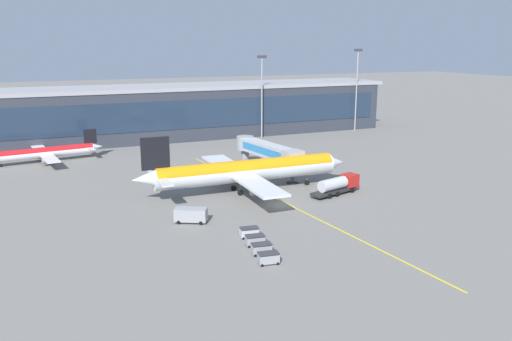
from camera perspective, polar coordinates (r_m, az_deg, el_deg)
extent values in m
plane|color=slate|center=(90.07, 2.56, -3.83)|extent=(700.00, 700.00, 0.00)
cube|color=yellow|center=(92.39, 2.83, -3.38)|extent=(7.22, 79.73, 0.01)
cube|color=#2D333D|center=(154.22, -15.13, 5.81)|extent=(165.37, 21.10, 14.37)
cube|color=#1E2D42|center=(143.73, -14.49, 5.59)|extent=(160.41, 0.16, 8.05)
cube|color=#99999E|center=(153.42, -15.31, 8.65)|extent=(168.68, 21.52, 1.00)
cylinder|color=silver|center=(97.02, -0.96, -0.09)|extent=(35.31, 4.54, 3.84)
cylinder|color=orange|center=(96.94, -0.96, 0.10)|extent=(34.60, 4.37, 3.69)
cone|color=silver|center=(105.29, 8.68, 0.85)|extent=(3.91, 3.72, 3.65)
cone|color=silver|center=(91.85, -12.14, -0.95)|extent=(4.67, 3.35, 3.26)
cube|color=black|center=(91.22, -11.02, 1.85)|extent=(5.00, 0.46, 5.76)
cube|color=silver|center=(95.92, -11.09, -0.16)|extent=(2.12, 6.18, 0.24)
cube|color=silver|center=(88.62, -10.08, -1.26)|extent=(2.12, 6.18, 0.24)
cube|color=silver|center=(105.10, -3.59, 0.80)|extent=(5.09, 14.89, 0.40)
cube|color=silver|center=(88.19, 0.37, -1.70)|extent=(5.09, 14.89, 0.40)
cylinder|color=#939399|center=(103.29, -2.57, -0.19)|extent=(3.00, 2.17, 2.11)
cylinder|color=#939399|center=(91.30, 0.29, -2.04)|extent=(3.00, 2.17, 2.11)
cylinder|color=black|center=(103.08, 5.62, -1.33)|extent=(1.01, 0.42, 1.00)
cylinder|color=slate|center=(102.82, 5.64, -0.77)|extent=(0.20, 0.20, 2.06)
cylinder|color=black|center=(98.74, -2.46, -1.94)|extent=(1.01, 0.42, 1.00)
cylinder|color=slate|center=(98.47, -2.47, -1.37)|extent=(0.20, 0.20, 2.06)
cylinder|color=black|center=(95.63, -1.75, -2.46)|extent=(1.01, 0.42, 1.00)
cylinder|color=slate|center=(95.34, -1.75, -1.87)|extent=(0.20, 0.20, 2.06)
cube|color=#B2B7BC|center=(110.35, 1.26, 2.29)|extent=(5.51, 19.06, 2.80)
cube|color=#2D84C6|center=(110.38, 1.28, 2.29)|extent=(5.22, 16.09, 1.54)
cube|color=#9EA3A8|center=(102.72, 4.10, 1.40)|extent=(4.00, 3.66, 2.94)
cylinder|color=#4C4C51|center=(103.48, 4.06, -0.41)|extent=(0.70, 0.70, 3.88)
cube|color=#262628|center=(103.93, 4.05, -1.37)|extent=(2.03, 2.03, 0.30)
cylinder|color=gray|center=(118.23, -1.20, 3.06)|extent=(3.90, 3.90, 3.08)
cylinder|color=gray|center=(118.90, -1.20, 1.48)|extent=(1.80, 1.80, 3.88)
cube|color=#232326|center=(96.87, 8.54, -2.25)|extent=(10.30, 5.15, 0.50)
cube|color=#B21E19|center=(99.76, 10.26, -1.10)|extent=(3.38, 3.17, 2.50)
cube|color=black|center=(100.58, 10.73, -0.71)|extent=(0.79, 2.26, 1.12)
cylinder|color=#B7BABF|center=(96.30, 8.45, -1.50)|extent=(6.37, 3.76, 2.20)
cylinder|color=black|center=(100.47, 9.50, -1.85)|extent=(1.06, 0.61, 1.00)
cylinder|color=black|center=(99.00, 10.53, -2.13)|extent=(1.06, 0.61, 1.00)
cylinder|color=black|center=(97.48, 7.90, -2.27)|extent=(1.06, 0.61, 1.00)
cylinder|color=black|center=(95.96, 8.94, -2.57)|extent=(1.06, 0.61, 1.00)
cylinder|color=black|center=(96.00, 7.05, -2.50)|extent=(1.06, 0.61, 1.00)
cylinder|color=black|center=(94.45, 8.09, -2.80)|extent=(1.06, 0.61, 1.00)
cube|color=gray|center=(81.68, -7.18, -4.83)|extent=(5.39, 4.27, 2.00)
cube|color=black|center=(81.31, -6.33, -4.63)|extent=(2.45, 2.50, 0.60)
cylinder|color=black|center=(82.52, -5.83, -5.33)|extent=(0.65, 0.51, 0.60)
cylinder|color=black|center=(80.77, -6.09, -5.77)|extent=(0.65, 0.51, 0.60)
cylinder|color=black|center=(83.25, -8.20, -5.23)|extent=(0.65, 0.51, 0.60)
cylinder|color=black|center=(81.52, -8.51, -5.66)|extent=(0.65, 0.51, 0.60)
cube|color=gray|center=(66.65, 1.38, -9.62)|extent=(2.79, 1.86, 1.10)
cube|color=#333338|center=(66.37, 1.38, -9.07)|extent=(2.84, 1.89, 0.10)
cylinder|color=black|center=(65.94, 0.68, -10.41)|extent=(0.37, 0.17, 0.36)
cylinder|color=black|center=(67.26, 0.32, -9.90)|extent=(0.37, 0.17, 0.36)
cylinder|color=black|center=(66.50, 2.43, -10.20)|extent=(0.37, 0.17, 0.36)
cylinder|color=black|center=(67.80, 2.04, -9.71)|extent=(0.37, 0.17, 0.36)
cube|color=gray|center=(69.47, 0.61, -8.62)|extent=(2.79, 1.86, 1.10)
cube|color=#333338|center=(69.21, 0.61, -8.08)|extent=(2.84, 1.89, 0.10)
cylinder|color=black|center=(68.76, -0.07, -9.36)|extent=(0.37, 0.17, 0.36)
cylinder|color=black|center=(70.09, -0.39, -8.89)|extent=(0.37, 0.17, 0.36)
cylinder|color=black|center=(69.30, 1.61, -9.17)|extent=(0.37, 0.17, 0.36)
cylinder|color=black|center=(70.62, 1.25, -8.72)|extent=(0.37, 0.17, 0.36)
cube|color=gray|center=(72.33, -0.10, -7.69)|extent=(2.79, 1.86, 1.10)
cube|color=#333338|center=(72.08, -0.10, -7.17)|extent=(2.84, 1.89, 0.10)
cylinder|color=black|center=(71.61, -0.75, -8.39)|extent=(0.37, 0.17, 0.36)
cylinder|color=black|center=(72.96, -1.05, -7.96)|extent=(0.37, 0.17, 0.36)
cylinder|color=black|center=(72.13, 0.86, -8.22)|extent=(0.37, 0.17, 0.36)
cylinder|color=black|center=(73.47, 0.53, -7.80)|extent=(0.37, 0.17, 0.36)
cube|color=#B2B7BC|center=(75.22, -0.75, -6.83)|extent=(2.79, 1.86, 1.10)
cube|color=#333338|center=(74.98, -0.75, -6.33)|extent=(2.84, 1.89, 0.10)
cylinder|color=black|center=(74.50, -1.38, -7.50)|extent=(0.37, 0.17, 0.36)
cylinder|color=black|center=(75.86, -1.66, -7.10)|extent=(0.37, 0.17, 0.36)
cylinder|color=black|center=(74.99, 0.17, -7.34)|extent=(0.37, 0.17, 0.36)
cylinder|color=black|center=(76.34, -0.13, -6.95)|extent=(0.37, 0.17, 0.36)
cylinder|color=white|center=(131.68, -22.59, 1.77)|extent=(24.33, 5.63, 2.36)
cylinder|color=red|center=(131.64, -22.60, 1.86)|extent=(23.84, 5.47, 2.27)
cone|color=white|center=(134.15, -17.11, 2.52)|extent=(3.08, 2.37, 2.01)
cube|color=black|center=(133.34, -17.79, 3.60)|extent=(3.07, 0.63, 3.55)
cube|color=white|center=(131.41, -17.67, 2.31)|extent=(1.69, 3.91, 0.14)
cube|color=white|center=(135.94, -18.16, 2.64)|extent=(1.69, 3.91, 0.14)
cube|color=white|center=(125.77, -21.72, 1.24)|extent=(4.21, 10.47, 0.24)
cube|color=white|center=(137.94, -22.65, 2.19)|extent=(4.21, 10.47, 0.24)
cylinder|color=#939399|center=(127.62, -22.09, 1.00)|extent=(1.98, 1.53, 1.30)
cylinder|color=#939399|center=(136.23, -22.74, 1.69)|extent=(1.98, 1.53, 1.30)
cylinder|color=black|center=(131.10, -26.26, 0.47)|extent=(0.62, 0.32, 0.60)
cylinder|color=slate|center=(130.99, -26.29, 0.70)|extent=(0.12, 0.12, 1.09)
cylinder|color=black|center=(131.26, -21.81, 0.92)|extent=(0.62, 0.32, 0.60)
cylinder|color=slate|center=(131.15, -21.84, 1.15)|extent=(0.12, 0.12, 1.09)
cylinder|color=black|center=(133.31, -21.98, 1.09)|extent=(0.62, 0.32, 0.60)
cylinder|color=slate|center=(133.21, -22.00, 1.32)|extent=(0.12, 0.12, 1.09)
cylinder|color=gray|center=(153.60, 0.65, 7.92)|extent=(0.44, 0.44, 23.26)
cube|color=#333338|center=(152.85, 0.66, 12.41)|extent=(2.80, 0.50, 0.80)
cylinder|color=gray|center=(169.77, 10.99, 8.52)|extent=(0.44, 0.44, 25.00)
cube|color=#333338|center=(169.15, 11.20, 12.87)|extent=(2.80, 0.50, 0.80)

